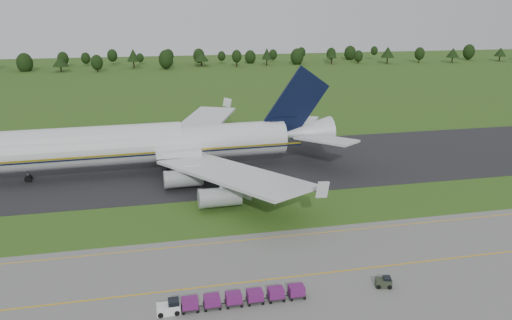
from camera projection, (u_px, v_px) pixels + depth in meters
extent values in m
plane|color=#305319|center=(225.00, 216.00, 85.54)|extent=(600.00, 600.00, 0.00)
cube|color=black|center=(205.00, 167.00, 111.67)|extent=(300.00, 40.00, 0.08)
cube|color=#E6A20D|center=(252.00, 281.00, 64.98)|extent=(300.00, 0.25, 0.01)
cube|color=#E6A20D|center=(235.00, 241.00, 76.19)|extent=(120.00, 0.20, 0.01)
cylinder|color=black|center=(25.00, 69.00, 278.29)|extent=(0.70, 0.70, 2.93)
sphere|color=#1D3312|center=(25.00, 63.00, 277.40)|extent=(8.71, 8.71, 8.71)
cylinder|color=black|center=(61.00, 69.00, 275.84)|extent=(0.70, 0.70, 3.00)
cone|color=#1D3312|center=(60.00, 61.00, 274.61)|extent=(8.65, 8.65, 5.33)
cylinder|color=black|center=(97.00, 69.00, 275.26)|extent=(0.70, 0.70, 3.40)
sphere|color=#1D3312|center=(97.00, 62.00, 274.24)|extent=(6.51, 6.51, 6.51)
cylinder|color=black|center=(134.00, 65.00, 291.42)|extent=(0.70, 0.70, 4.04)
cone|color=#1D3312|center=(133.00, 55.00, 289.77)|extent=(7.34, 7.34, 7.19)
cylinder|color=black|center=(166.00, 66.00, 287.35)|extent=(0.70, 0.70, 3.69)
sphere|color=#1D3312|center=(166.00, 59.00, 286.24)|extent=(8.23, 8.23, 8.23)
cylinder|color=black|center=(201.00, 64.00, 301.71)|extent=(0.70, 0.70, 3.12)
cone|color=#1D3312|center=(201.00, 56.00, 300.44)|extent=(8.97, 8.97, 5.54)
cylinder|color=black|center=(237.00, 64.00, 297.25)|extent=(0.70, 0.70, 4.20)
sphere|color=#1D3312|center=(237.00, 56.00, 295.98)|extent=(5.79, 5.79, 5.79)
cylinder|color=black|center=(267.00, 63.00, 304.64)|extent=(0.70, 0.70, 3.86)
cone|color=#1D3312|center=(267.00, 54.00, 303.07)|extent=(6.15, 6.15, 6.86)
cylinder|color=black|center=(297.00, 62.00, 311.77)|extent=(0.70, 0.70, 3.05)
sphere|color=#1D3312|center=(297.00, 57.00, 310.85)|extent=(8.04, 8.04, 8.04)
cylinder|color=black|center=(332.00, 61.00, 312.50)|extent=(0.70, 0.70, 3.87)
cone|color=#1D3312|center=(332.00, 52.00, 310.92)|extent=(6.27, 6.27, 6.89)
cylinder|color=black|center=(358.00, 61.00, 316.87)|extent=(0.70, 0.70, 3.04)
sphere|color=#1D3312|center=(358.00, 56.00, 315.95)|extent=(5.62, 5.62, 5.62)
cylinder|color=black|center=(387.00, 61.00, 316.06)|extent=(0.70, 0.70, 3.81)
cone|color=#1D3312|center=(388.00, 52.00, 314.51)|extent=(8.39, 8.39, 6.77)
cylinder|color=black|center=(419.00, 60.00, 321.15)|extent=(0.70, 0.70, 3.77)
sphere|color=#1D3312|center=(420.00, 54.00, 320.01)|extent=(6.26, 6.26, 6.26)
cylinder|color=black|center=(452.00, 60.00, 321.70)|extent=(0.70, 0.70, 3.35)
cone|color=#1D3312|center=(453.00, 53.00, 320.34)|extent=(8.12, 8.12, 5.95)
cylinder|color=black|center=(468.00, 57.00, 337.84)|extent=(0.70, 0.70, 3.58)
sphere|color=#1D3312|center=(469.00, 52.00, 336.76)|extent=(7.79, 7.79, 7.79)
cylinder|color=black|center=(499.00, 59.00, 330.80)|extent=(0.70, 0.70, 3.19)
cone|color=#1D3312|center=(500.00, 52.00, 329.50)|extent=(7.69, 7.69, 5.68)
cylinder|color=silver|center=(147.00, 145.00, 106.29)|extent=(60.99, 9.59, 7.54)
cylinder|color=silver|center=(95.00, 140.00, 103.28)|extent=(35.80, 7.08, 5.88)
cone|color=silver|center=(307.00, 133.00, 114.70)|extent=(11.76, 7.55, 7.17)
cube|color=#B39B1A|center=(148.00, 153.00, 102.96)|extent=(67.02, 2.32, 0.37)
cube|color=silver|center=(230.00, 173.00, 91.38)|extent=(25.94, 36.38, 0.58)
cube|color=silver|center=(199.00, 125.00, 128.44)|extent=(24.09, 36.80, 0.58)
cylinder|color=#94979B|center=(184.00, 178.00, 96.59)|extent=(7.44, 3.60, 3.35)
cylinder|color=#94979B|center=(220.00, 197.00, 87.11)|extent=(7.44, 3.60, 3.35)
cylinder|color=#94979B|center=(171.00, 144.00, 121.04)|extent=(7.44, 3.60, 3.35)
cylinder|color=#94979B|center=(187.00, 132.00, 132.91)|extent=(7.44, 3.60, 3.35)
cube|color=black|center=(297.00, 103.00, 112.02)|extent=(15.29, 1.09, 16.82)
cube|color=silver|center=(326.00, 140.00, 107.71)|extent=(12.38, 14.52, 0.47)
cube|color=silver|center=(302.00, 124.00, 122.26)|extent=(11.81, 14.67, 0.47)
cylinder|color=slate|center=(28.00, 176.00, 102.02)|extent=(0.38, 0.38, 2.30)
cylinder|color=black|center=(28.00, 178.00, 102.16)|extent=(1.39, 0.99, 1.36)
cylinder|color=slate|center=(180.00, 172.00, 104.86)|extent=(0.38, 0.38, 2.30)
cylinder|color=black|center=(180.00, 174.00, 105.00)|extent=(1.39, 0.99, 1.36)
cylinder|color=slate|center=(175.00, 159.00, 113.59)|extent=(0.38, 0.38, 2.30)
cylinder|color=black|center=(175.00, 161.00, 113.73)|extent=(1.39, 0.99, 1.36)
cube|color=white|center=(168.00, 309.00, 58.11)|extent=(2.71, 1.46, 1.15)
cylinder|color=black|center=(161.00, 315.00, 57.31)|extent=(0.63, 0.23, 0.63)
cube|color=black|center=(190.00, 308.00, 58.69)|extent=(2.09, 1.57, 0.13)
cube|color=#5D1859|center=(190.00, 303.00, 58.50)|extent=(1.88, 1.46, 1.15)
cylinder|color=black|center=(183.00, 313.00, 57.89)|extent=(0.36, 0.16, 0.36)
cube|color=black|center=(212.00, 305.00, 59.22)|extent=(2.09, 1.57, 0.13)
cube|color=#5D1859|center=(212.00, 300.00, 59.04)|extent=(1.88, 1.46, 1.15)
cylinder|color=black|center=(206.00, 311.00, 58.43)|extent=(0.36, 0.16, 0.36)
cube|color=black|center=(234.00, 302.00, 59.76)|extent=(2.09, 1.57, 0.13)
cube|color=#5D1859|center=(234.00, 298.00, 59.58)|extent=(1.88, 1.46, 1.15)
cylinder|color=black|center=(228.00, 308.00, 58.96)|extent=(0.36, 0.16, 0.36)
cube|color=black|center=(255.00, 300.00, 60.30)|extent=(2.09, 1.57, 0.13)
cube|color=#5D1859|center=(255.00, 295.00, 60.12)|extent=(1.88, 1.46, 1.15)
cylinder|color=black|center=(249.00, 305.00, 59.50)|extent=(0.36, 0.16, 0.36)
cube|color=black|center=(276.00, 297.00, 60.84)|extent=(2.09, 1.57, 0.13)
cube|color=#5D1859|center=(276.00, 293.00, 60.65)|extent=(1.88, 1.46, 1.15)
cylinder|color=black|center=(271.00, 302.00, 60.04)|extent=(0.36, 0.16, 0.36)
cube|color=black|center=(296.00, 294.00, 61.37)|extent=(2.09, 1.57, 0.13)
cube|color=#5D1859|center=(296.00, 290.00, 61.19)|extent=(1.88, 1.46, 1.15)
cylinder|color=black|center=(291.00, 300.00, 60.57)|extent=(0.36, 0.16, 0.36)
cylinder|color=black|center=(169.00, 311.00, 58.19)|extent=(0.63, 0.23, 0.63)
cube|color=#293122|center=(383.00, 283.00, 63.63)|extent=(2.24, 1.69, 1.09)
cylinder|color=black|center=(380.00, 288.00, 63.01)|extent=(0.56, 0.20, 0.56)
cylinder|color=black|center=(386.00, 282.00, 64.41)|extent=(0.56, 0.20, 0.56)
cube|color=#FF4D08|center=(221.00, 198.00, 92.52)|extent=(0.50, 0.12, 0.60)
cube|color=black|center=(221.00, 200.00, 92.60)|extent=(0.30, 0.30, 0.04)
cube|color=#FF4D08|center=(277.00, 194.00, 94.73)|extent=(0.50, 0.12, 0.60)
cube|color=black|center=(277.00, 195.00, 94.81)|extent=(0.30, 0.30, 0.04)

